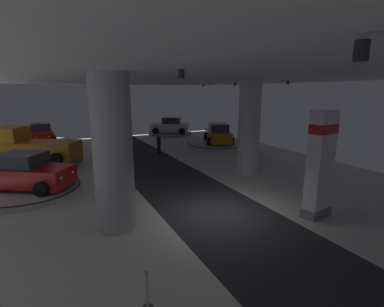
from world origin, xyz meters
The scene contains 18 objects.
ground centered at (0.00, 0.00, -0.02)m, with size 24.00×44.00×0.06m.
ceiling_with_spotlights centered at (0.00, 0.00, 5.55)m, with size 24.00×44.00×0.39m.
column_right centered at (4.59, 4.09, 2.75)m, with size 1.26×1.26×5.50m.
column_left centered at (-3.95, 0.52, 2.75)m, with size 1.37×1.37×5.50m.
brand_sign_pylon centered at (3.36, -2.00, 2.17)m, with size 1.36×0.87×4.20m.
display_platform_deep_left centered at (-6.65, 20.18, 0.15)m, with size 5.05×5.05×0.26m.
display_car_deep_left centered at (-6.66, 20.22, 1.03)m, with size 2.38×4.31×1.71m.
display_platform_deep_right centered at (6.01, 19.89, 0.18)m, with size 4.90×4.90×0.32m.
display_car_deep_right centered at (6.04, 19.87, 1.08)m, with size 4.50×3.81×1.71m.
display_platform_far_left centered at (-6.77, 11.95, 0.14)m, with size 5.68×5.68×0.25m.
pickup_truck_far_left centered at (-7.05, 12.10, 1.19)m, with size 5.66×4.50×2.30m.
display_platform_mid_left centered at (-7.07, 5.91, 0.18)m, with size 4.74×4.74×0.32m.
display_car_mid_left centered at (-7.10, 5.92, 1.08)m, with size 4.49×3.84×1.71m.
display_platform_far_right centered at (7.49, 12.21, 0.20)m, with size 5.61×5.61×0.36m.
display_car_far_right centered at (7.48, 12.19, 1.13)m, with size 3.41×4.57×1.71m.
visitor_walking_near centered at (1.67, 11.59, 0.91)m, with size 0.32×0.32×1.59m.
stanchion_a centered at (-4.19, -3.85, 0.37)m, with size 0.28×0.28×1.01m.
stanchion_b centered at (-2.09, 5.70, 0.37)m, with size 0.28×0.28×1.01m.
Camera 1 is at (-5.78, -9.35, 4.90)m, focal length 26.76 mm.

